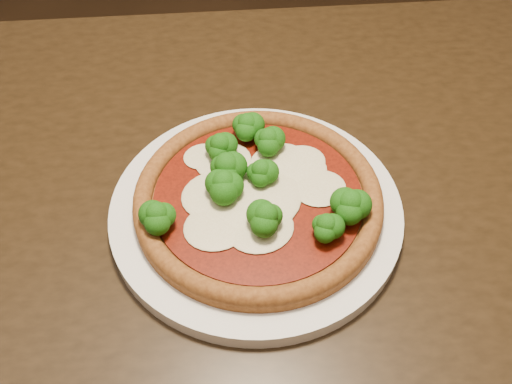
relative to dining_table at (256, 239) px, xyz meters
name	(u,v)px	position (x,y,z in m)	size (l,w,h in m)	color
floor	(165,376)	(-0.15, 0.17, -0.66)	(4.00, 4.00, 0.00)	black
dining_table	(256,239)	(0.00, 0.00, 0.00)	(1.51, 1.18, 0.75)	black
plate	(256,210)	(-0.01, -0.03, 0.10)	(0.33, 0.33, 0.02)	silver
pizza	(257,194)	(-0.01, -0.03, 0.13)	(0.28, 0.28, 0.06)	brown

